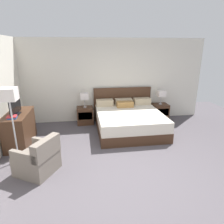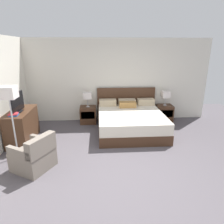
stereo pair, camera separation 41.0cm
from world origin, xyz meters
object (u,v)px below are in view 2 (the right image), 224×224
object	(u,v)px
book_red_cover	(14,115)
dresser	(22,125)
nightstand_left	(88,115)
nightstand_right	(164,113)
table_lamp_right	(166,95)
armchair_by_window	(34,156)
book_blue_cover	(13,114)
tv	(17,103)
floor_lamp	(9,99)
table_lamp_left	(87,96)
bed	(130,120)

from	to	relation	value
book_red_cover	dresser	bearing A→B (deg)	91.15
nightstand_left	nightstand_right	xyz separation A→B (m)	(2.56, 0.00, 0.00)
nightstand_right	table_lamp_right	distance (m)	0.64
armchair_by_window	book_blue_cover	bearing A→B (deg)	126.44
table_lamp_right	dresser	size ratio (longest dim) A/B	0.38
table_lamp_right	tv	xyz separation A→B (m)	(-4.24, -1.31, 0.16)
floor_lamp	dresser	bearing A→B (deg)	100.69
table_lamp_left	table_lamp_right	size ratio (longest dim) A/B	1.00
bed	armchair_by_window	distance (m)	2.92
tv	book_blue_cover	distance (m)	0.37
nightstand_left	dresser	world-z (taller)	dresser
nightstand_left	dresser	bearing A→B (deg)	-143.82
nightstand_left	table_lamp_left	xyz separation A→B (m)	(0.00, 0.00, 0.64)
bed	nightstand_left	bearing A→B (deg)	150.10
bed	table_lamp_left	distance (m)	1.60
table_lamp_left	armchair_by_window	world-z (taller)	table_lamp_left
table_lamp_left	tv	size ratio (longest dim) A/B	0.62
nightstand_right	armchair_by_window	bearing A→B (deg)	-143.87
bed	nightstand_left	size ratio (longest dim) A/B	3.76
bed	table_lamp_left	world-z (taller)	bed
nightstand_right	table_lamp_left	size ratio (longest dim) A/B	1.17
table_lamp_left	nightstand_right	bearing A→B (deg)	-0.03
bed	table_lamp_right	world-z (taller)	bed
tv	nightstand_right	bearing A→B (deg)	17.18
nightstand_left	nightstand_right	bearing A→B (deg)	0.00
bed	tv	bearing A→B (deg)	-169.02
tv	book_red_cover	xyz separation A→B (m)	(0.01, -0.32, -0.22)
nightstand_right	armchair_by_window	world-z (taller)	armchair_by_window
tv	armchair_by_window	distance (m)	1.66
table_lamp_left	dresser	distance (m)	2.14
nightstand_right	tv	xyz separation A→B (m)	(-4.24, -1.31, 0.80)
bed	book_blue_cover	distance (m)	3.15
bed	tv	xyz separation A→B (m)	(-2.96, -0.57, 0.76)
nightstand_right	dresser	xyz separation A→B (m)	(-4.24, -1.23, 0.16)
bed	nightstand_right	distance (m)	1.48
table_lamp_left	floor_lamp	bearing A→B (deg)	-126.01
nightstand_right	book_red_cover	bearing A→B (deg)	-158.98
dresser	armchair_by_window	distance (m)	1.54
nightstand_right	table_lamp_right	bearing A→B (deg)	90.00
book_red_cover	book_blue_cover	size ratio (longest dim) A/B	0.95
tv	table_lamp_left	bearing A→B (deg)	38.05
nightstand_left	tv	xyz separation A→B (m)	(-1.68, -1.31, 0.80)
book_red_cover	book_blue_cover	distance (m)	0.03
bed	nightstand_right	xyz separation A→B (m)	(1.28, 0.74, -0.04)
book_red_cover	book_blue_cover	bearing A→B (deg)	180.00
book_red_cover	tv	bearing A→B (deg)	90.99
dresser	book_red_cover	xyz separation A→B (m)	(0.01, -0.40, 0.43)
nightstand_left	book_red_cover	size ratio (longest dim) A/B	2.79
table_lamp_left	tv	xyz separation A→B (m)	(-1.68, -1.31, 0.16)
nightstand_right	floor_lamp	xyz separation A→B (m)	(-4.08, -2.09, 1.09)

